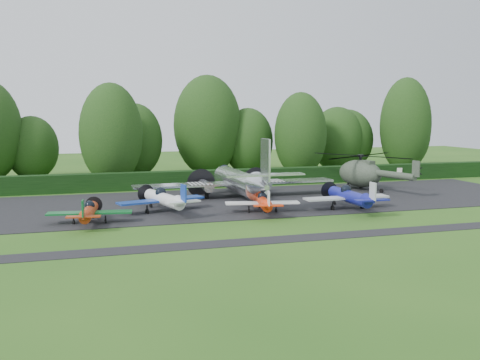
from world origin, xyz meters
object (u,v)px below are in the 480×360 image
object	(u,v)px
light_plane_red	(89,212)
helicopter	(360,171)
light_plane_white	(164,199)
transport_plane	(240,181)
sign_board	(391,172)
light_plane_orange	(263,202)
light_plane_blue	(349,196)

from	to	relation	value
light_plane_red	helicopter	distance (m)	31.83
light_plane_red	light_plane_white	xyz separation A→B (m)	(6.33, 3.31, 0.21)
transport_plane	sign_board	xyz separation A→B (m)	(23.12, 9.38, -0.78)
light_plane_orange	light_plane_white	bearing A→B (deg)	151.17
light_plane_orange	light_plane_blue	bearing A→B (deg)	-16.10
light_plane_white	helicopter	world-z (taller)	helicopter
light_plane_blue	light_plane_white	bearing A→B (deg)	168.52
helicopter	light_plane_orange	bearing A→B (deg)	-129.89
light_plane_white	light_plane_orange	size ratio (longest dim) A/B	1.21
light_plane_red	light_plane_orange	size ratio (longest dim) A/B	1.01
light_plane_red	helicopter	world-z (taller)	helicopter
light_plane_red	light_plane_white	distance (m)	7.15
light_plane_orange	light_plane_blue	xyz separation A→B (m)	(7.90, -0.75, 0.24)
light_plane_red	transport_plane	bearing A→B (deg)	21.63
light_plane_orange	sign_board	world-z (taller)	light_plane_orange
transport_plane	sign_board	distance (m)	24.96
sign_board	helicopter	bearing A→B (deg)	-158.58
light_plane_red	light_plane_orange	distance (m)	14.53
light_plane_orange	sign_board	bearing A→B (deg)	25.50
light_plane_orange	light_plane_red	bearing A→B (deg)	171.79
light_plane_red	sign_board	distance (m)	41.68
light_plane_blue	light_plane_orange	bearing A→B (deg)	175.15
transport_plane	sign_board	world-z (taller)	transport_plane
light_plane_blue	helicopter	bearing A→B (deg)	57.52
transport_plane	light_plane_orange	size ratio (longest dim) A/B	3.10
transport_plane	light_plane_white	bearing A→B (deg)	-148.80
light_plane_orange	helicopter	size ratio (longest dim) A/B	0.47
transport_plane	light_plane_blue	distance (m)	11.43
transport_plane	light_plane_red	bearing A→B (deg)	-150.11
light_plane_orange	helicopter	distance (m)	18.59
light_plane_white	light_plane_blue	size ratio (longest dim) A/B	0.98
light_plane_orange	helicopter	world-z (taller)	helicopter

